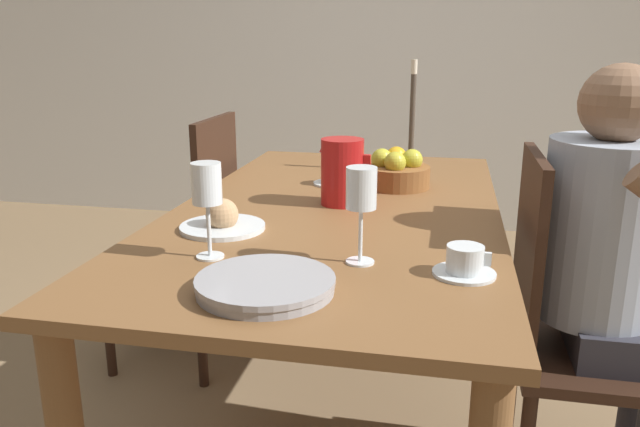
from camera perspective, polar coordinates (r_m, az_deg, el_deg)
name	(u,v)px	position (r m, az deg, el deg)	size (l,w,h in m)	color
wall_back	(406,27)	(4.17, 7.86, 16.51)	(10.00, 0.06, 2.60)	white
dining_table	(337,241)	(1.84, 1.61, -2.57)	(0.91, 1.69, 0.77)	brown
chair_person_side	(569,330)	(1.77, 21.81, -9.88)	(0.42, 0.42, 0.96)	#331E14
chair_opposite	(190,238)	(2.42, -11.84, -2.22)	(0.42, 0.42, 0.96)	#331E14
person_seated	(615,258)	(1.74, 25.34, -3.74)	(0.39, 0.41, 1.18)	#33333D
red_pitcher	(342,171)	(1.81, 2.05, 3.87)	(0.15, 0.12, 0.19)	red
wine_glass_water	(361,193)	(1.32, 3.80, 1.92)	(0.07, 0.07, 0.21)	white
wine_glass_juice	(207,189)	(1.37, -10.31, 2.21)	(0.07, 0.07, 0.21)	white
teacup_near_person	(465,263)	(1.32, 13.11, -4.40)	(0.13, 0.13, 0.06)	silver
teacup_across	(333,176)	(2.08, 1.20, 3.40)	(0.13, 0.13, 0.06)	silver
serving_tray	(265,284)	(1.21, -5.02, -6.48)	(0.27, 0.27, 0.03)	#9E9EA3
bread_plate	(222,221)	(1.61, -8.92, -0.66)	(0.22, 0.22, 0.08)	silver
fruit_bowl	(396,172)	(2.05, 6.99, 3.83)	(0.22, 0.22, 0.13)	brown
candlestick_tall	(412,127)	(2.28, 8.39, 7.79)	(0.06, 0.06, 0.40)	#4C4238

